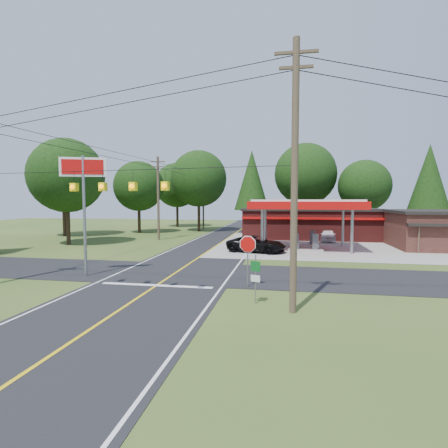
% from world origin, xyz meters
% --- Properties ---
extents(ground, '(120.00, 120.00, 0.00)m').
position_xyz_m(ground, '(0.00, 0.00, 0.00)').
color(ground, '#314E1B').
rests_on(ground, ground).
extents(main_highway, '(8.00, 120.00, 0.02)m').
position_xyz_m(main_highway, '(0.00, 0.00, 0.01)').
color(main_highway, black).
rests_on(main_highway, ground).
extents(cross_road, '(70.00, 7.00, 0.02)m').
position_xyz_m(cross_road, '(0.00, 0.00, 0.01)').
color(cross_road, black).
rests_on(cross_road, ground).
extents(lane_center_yellow, '(0.15, 110.00, 0.00)m').
position_xyz_m(lane_center_yellow, '(0.00, 0.00, 0.03)').
color(lane_center_yellow, yellow).
rests_on(lane_center_yellow, main_highway).
extents(gas_canopy, '(10.60, 7.40, 4.88)m').
position_xyz_m(gas_canopy, '(9.00, 13.00, 4.27)').
color(gas_canopy, gray).
rests_on(gas_canopy, ground).
extents(convenience_store, '(16.40, 7.55, 3.80)m').
position_xyz_m(convenience_store, '(10.00, 22.98, 1.92)').
color(convenience_store, maroon).
rests_on(convenience_store, ground).
extents(utility_pole_near_right, '(1.80, 0.30, 11.50)m').
position_xyz_m(utility_pole_near_right, '(7.50, -7.00, 5.96)').
color(utility_pole_near_right, '#473828').
rests_on(utility_pole_near_right, ground).
extents(utility_pole_far_left, '(1.80, 0.30, 10.00)m').
position_xyz_m(utility_pole_far_left, '(-8.00, 18.00, 5.20)').
color(utility_pole_far_left, '#473828').
rests_on(utility_pole_far_left, ground).
extents(utility_pole_north, '(0.30, 0.30, 9.50)m').
position_xyz_m(utility_pole_north, '(-6.50, 35.00, 4.75)').
color(utility_pole_north, '#473828').
rests_on(utility_pole_north, ground).
extents(overhead_beacons, '(17.04, 2.04, 1.03)m').
position_xyz_m(overhead_beacons, '(-1.00, -6.00, 6.21)').
color(overhead_beacons, black).
rests_on(overhead_beacons, ground).
extents(treeline_backdrop, '(70.27, 51.59, 13.30)m').
position_xyz_m(treeline_backdrop, '(0.82, 24.01, 7.49)').
color(treeline_backdrop, '#332316').
rests_on(treeline_backdrop, ground).
extents(suv_car, '(6.53, 6.53, 1.50)m').
position_xyz_m(suv_car, '(4.50, 10.00, 0.75)').
color(suv_car, black).
rests_on(suv_car, ground).
extents(sedan_car, '(4.56, 4.56, 1.42)m').
position_xyz_m(sedan_car, '(12.00, 19.78, 0.71)').
color(sedan_car, white).
rests_on(sedan_car, ground).
extents(big_stop_sign, '(2.68, 1.03, 7.60)m').
position_xyz_m(big_stop_sign, '(-5.33, -2.01, 5.73)').
color(big_stop_sign, gray).
rests_on(big_stop_sign, ground).
extents(octagonal_stop_sign, '(0.97, 0.27, 2.91)m').
position_xyz_m(octagonal_stop_sign, '(5.11, -3.01, 2.20)').
color(octagonal_stop_sign, gray).
rests_on(octagonal_stop_sign, ground).
extents(route_sign_post, '(0.45, 0.19, 2.30)m').
position_xyz_m(route_sign_post, '(5.80, -6.02, 1.38)').
color(route_sign_post, gray).
rests_on(route_sign_post, ground).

